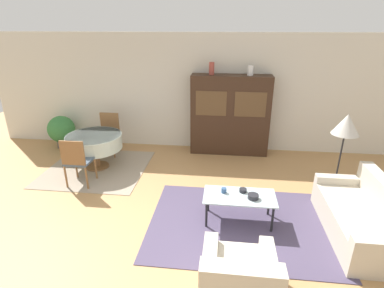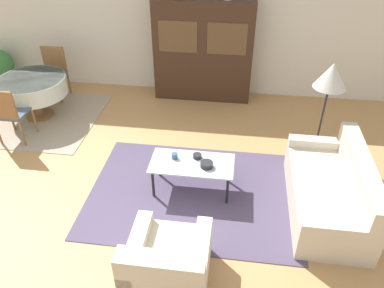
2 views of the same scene
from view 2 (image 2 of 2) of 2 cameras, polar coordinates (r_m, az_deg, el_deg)
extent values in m
plane|color=tan|center=(4.90, -13.05, -10.54)|extent=(14.00, 14.00, 0.00)
cube|color=beige|center=(7.26, -4.99, 18.28)|extent=(10.00, 0.06, 2.70)
cube|color=#4C425B|center=(5.07, 0.30, -7.46)|extent=(2.78, 2.03, 0.01)
cube|color=gray|center=(7.17, -22.17, 3.72)|extent=(2.04, 1.96, 0.01)
cube|color=beige|center=(5.01, 19.65, -7.49)|extent=(0.86, 1.74, 0.42)
cube|color=beige|center=(4.86, 24.35, -4.17)|extent=(0.20, 1.74, 0.38)
cube|color=beige|center=(4.28, 21.94, -11.90)|extent=(0.86, 0.16, 0.12)
cube|color=beige|center=(5.46, 18.99, 0.17)|extent=(0.86, 0.16, 0.12)
cube|color=beige|center=(4.03, -3.56, -18.18)|extent=(0.80, 0.87, 0.41)
cube|color=beige|center=(3.53, -4.86, -18.75)|extent=(0.80, 0.20, 0.36)
cube|color=beige|center=(3.88, -8.55, -15.16)|extent=(0.16, 0.87, 0.12)
cube|color=beige|center=(3.79, 1.28, -16.34)|extent=(0.16, 0.87, 0.12)
cylinder|color=black|center=(4.91, -5.95, -6.03)|extent=(0.04, 0.04, 0.42)
cylinder|color=black|center=(4.80, 5.41, -7.05)|extent=(0.04, 0.04, 0.42)
cylinder|color=black|center=(5.22, -4.95, -3.03)|extent=(0.04, 0.04, 0.42)
cylinder|color=black|center=(5.12, 5.68, -3.92)|extent=(0.04, 0.04, 0.42)
cube|color=silver|center=(4.85, 0.00, -2.98)|extent=(1.08, 0.54, 0.02)
cube|color=#382316|center=(7.01, 1.73, 13.99)|extent=(1.78, 0.45, 1.82)
cube|color=brown|center=(6.74, -2.20, 16.00)|extent=(0.68, 0.01, 0.55)
cube|color=brown|center=(6.66, 5.35, 15.62)|extent=(0.68, 0.01, 0.55)
cylinder|color=brown|center=(7.22, -22.12, 4.14)|extent=(0.48, 0.48, 0.03)
cylinder|color=brown|center=(7.13, -22.47, 5.49)|extent=(0.14, 0.14, 0.42)
cylinder|color=beige|center=(6.97, -23.13, 8.06)|extent=(1.12, 1.12, 0.30)
cylinder|color=beige|center=(6.92, -23.38, 9.05)|extent=(1.13, 1.13, 0.03)
cylinder|color=brown|center=(6.86, -25.78, 3.51)|extent=(0.04, 0.04, 0.44)
cylinder|color=brown|center=(6.66, -22.84, 3.35)|extent=(0.04, 0.04, 0.44)
cylinder|color=brown|center=(6.37, -24.43, 1.43)|extent=(0.04, 0.04, 0.44)
cube|color=#475666|center=(6.50, -25.65, 4.29)|extent=(0.44, 0.44, 0.04)
cube|color=brown|center=(6.25, -27.09, 5.30)|extent=(0.44, 0.04, 0.46)
cylinder|color=brown|center=(7.42, -19.42, 7.43)|extent=(0.04, 0.04, 0.44)
cylinder|color=brown|center=(7.60, -22.17, 7.48)|extent=(0.04, 0.04, 0.44)
cylinder|color=brown|center=(7.74, -18.21, 8.83)|extent=(0.04, 0.04, 0.44)
cylinder|color=brown|center=(7.92, -20.90, 8.86)|extent=(0.04, 0.04, 0.44)
cube|color=#475666|center=(7.57, -20.55, 9.78)|extent=(0.44, 0.44, 0.04)
cube|color=brown|center=(7.64, -20.30, 12.13)|extent=(0.44, 0.04, 0.46)
cylinder|color=black|center=(6.05, 18.04, -1.36)|extent=(0.28, 0.28, 0.02)
cylinder|color=black|center=(5.74, 19.07, 3.30)|extent=(0.03, 0.03, 1.13)
cone|color=beige|center=(5.42, 20.51, 9.75)|extent=(0.44, 0.44, 0.35)
cylinder|color=#33517A|center=(4.90, -2.66, -1.83)|extent=(0.08, 0.08, 0.08)
cylinder|color=#232328|center=(4.76, 2.24, -3.15)|extent=(0.16, 0.16, 0.07)
cylinder|color=#232328|center=(4.92, 0.81, -1.84)|extent=(0.11, 0.11, 0.05)
cylinder|color=#4C4C51|center=(8.59, -26.96, 8.34)|extent=(0.30, 0.30, 0.19)
camera|label=1|loc=(0.98, -70.71, -30.72)|focal=28.00mm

